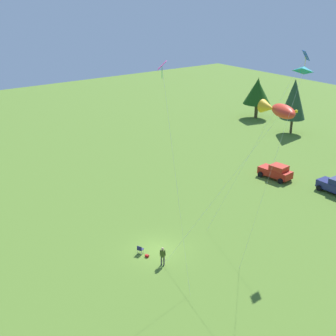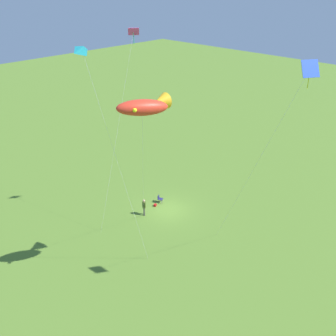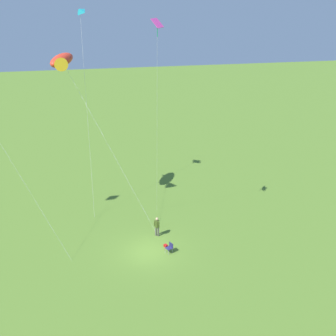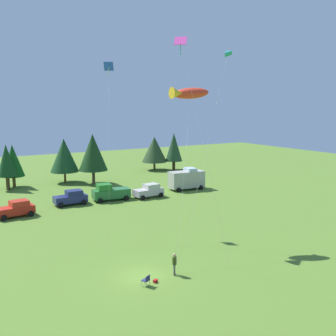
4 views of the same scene
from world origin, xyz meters
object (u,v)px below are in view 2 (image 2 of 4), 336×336
kite_diamond_rainbow (132,43)px  kite_delta_teal (84,51)px  folding_chair (160,198)px  person_kite_flyer (144,206)px  kite_diamond_blue (304,80)px  kite_large_fish (147,106)px  backpack_on_grass (155,205)px

kite_diamond_rainbow → kite_delta_teal: kite_delta_teal is taller
folding_chair → kite_diamond_rainbow: (3.26, 0.33, 15.96)m
kite_delta_teal → kite_diamond_rainbow: bearing=-146.6°
kite_diamond_rainbow → kite_delta_teal: 9.92m
person_kite_flyer → kite_diamond_blue: size_ratio=0.10×
kite_diamond_blue → kite_delta_teal: 12.39m
person_kite_flyer → kite_diamond_blue: 21.22m
person_kite_flyer → kite_diamond_rainbow: bearing=-168.5°
kite_delta_teal → person_kite_flyer: bearing=-149.5°
kite_delta_teal → folding_chair: bearing=-153.4°
person_kite_flyer → kite_diamond_blue: (1.10, 14.81, 15.16)m
folding_chair → kite_diamond_blue: kite_diamond_blue is taller
kite_diamond_blue → kite_delta_teal: kite_delta_teal is taller
folding_chair → kite_large_fish: kite_large_fish is taller
folding_chair → kite_large_fish: size_ratio=0.06×
kite_large_fish → kite_delta_teal: kite_delta_teal is taller
person_kite_flyer → kite_delta_teal: (8.78, 5.18, 16.53)m
folding_chair → kite_diamond_blue: bearing=-40.4°
person_kite_flyer → backpack_on_grass: bearing=47.6°
person_kite_flyer → kite_diamond_blue: bearing=-58.5°
folding_chair → kite_delta_teal: size_ratio=0.05×
kite_large_fish → kite_diamond_rainbow: bearing=-125.7°
kite_diamond_blue → folding_chair: bearing=-103.9°
person_kite_flyer → kite_large_fish: bearing=-93.7°
kite_diamond_rainbow → kite_diamond_blue: bearing=87.9°
backpack_on_grass → kite_diamond_rainbow: bearing=3.5°
kite_diamond_rainbow → kite_large_fish: bearing=54.3°
person_kite_flyer → kite_delta_teal: size_ratio=0.10×
kite_diamond_rainbow → kite_delta_teal: (8.23, 5.42, 1.10)m
folding_chair → kite_large_fish: bearing=-74.8°
folding_chair → kite_diamond_blue: 22.31m
backpack_on_grass → kite_diamond_blue: kite_diamond_blue is taller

